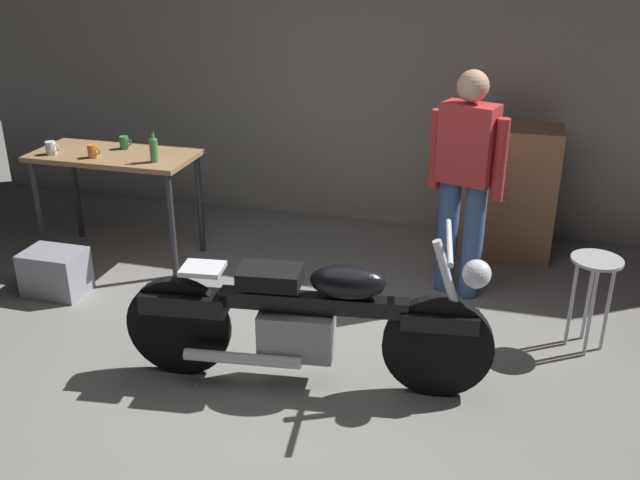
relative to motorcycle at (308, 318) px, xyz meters
name	(u,v)px	position (x,y,z in m)	size (l,w,h in m)	color
ground_plane	(283,381)	(-0.15, -0.03, -0.45)	(12.00, 12.00, 0.00)	gray
back_wall	(380,53)	(-0.15, 2.77, 1.10)	(8.00, 0.12, 3.10)	gray
workbench	(116,166)	(-2.01, 1.37, 0.34)	(1.30, 0.64, 0.90)	#99724C
motorcycle	(308,318)	(0.00, 0.00, 0.00)	(2.18, 0.65, 1.00)	black
person_standing	(465,176)	(0.75, 1.44, 0.48)	(0.55, 0.33, 1.67)	#405C92
shop_stool	(594,279)	(1.63, 0.87, 0.05)	(0.32, 0.32, 0.64)	#B2B2B7
wooden_dresser	(506,192)	(1.04, 2.27, 0.10)	(0.80, 0.47, 1.10)	#99724C
storage_bin	(55,272)	(-2.16, 0.62, -0.28)	(0.44, 0.32, 0.34)	gray
mug_white_ceramic	(51,148)	(-2.46, 1.20, 0.50)	(0.11, 0.08, 0.10)	white
mug_orange_travel	(93,151)	(-2.09, 1.21, 0.50)	(0.11, 0.07, 0.10)	orange
mug_green_speckled	(124,142)	(-1.98, 1.50, 0.50)	(0.11, 0.07, 0.10)	#3D7F4C
bottle	(154,150)	(-1.58, 1.23, 0.55)	(0.06, 0.06, 0.24)	#4C8C4C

